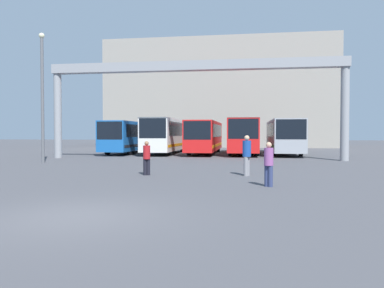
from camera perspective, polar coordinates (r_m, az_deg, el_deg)
name	(u,v)px	position (r m, az deg, el deg)	size (l,w,h in m)	color
ground_plane	(76,217)	(9.34, -17.33, -10.52)	(200.00, 200.00, 0.00)	#47474C
building_backdrop	(220,96)	(56.92, 4.34, 7.32)	(32.38, 12.00, 15.15)	gray
overhead_gantry	(193,80)	(28.29, 0.20, 9.80)	(22.24, 0.80, 7.33)	gray
bus_slot_0	(129,135)	(36.86, -9.60, 1.31)	(2.44, 10.42, 3.03)	#1959A5
bus_slot_1	(166,134)	(35.89, -3.98, 1.54)	(2.50, 10.42, 3.28)	silver
bus_slot_2	(205,135)	(35.89, 2.00, 1.34)	(2.45, 11.64, 3.05)	red
bus_slot_3	(244,134)	(35.33, 7.90, 1.47)	(2.62, 10.95, 3.21)	red
bus_slot_4	(284,135)	(35.97, 13.79, 1.38)	(2.56, 11.91, 3.14)	#999EA5
pedestrian_near_right	(269,163)	(13.95, 11.60, -2.86)	(0.34, 0.34, 1.63)	navy
pedestrian_mid_left	(147,157)	(17.55, -6.92, -1.99)	(0.33, 0.33, 1.59)	black
pedestrian_near_center	(247,154)	(17.34, 8.34, -1.57)	(0.39, 0.39, 1.86)	gray
lamp_post	(42,93)	(26.56, -21.84, 7.27)	(0.36, 0.36, 8.50)	#595B60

